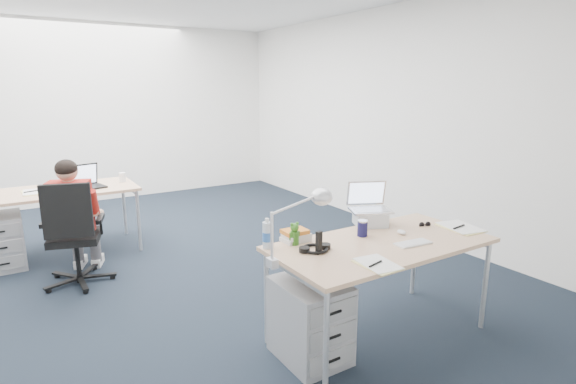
{
  "coord_description": "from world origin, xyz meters",
  "views": [
    {
      "loc": [
        -1.2,
        -4.2,
        1.81
      ],
      "look_at": [
        0.98,
        -0.73,
        0.85
      ],
      "focal_mm": 28.0,
      "sensor_mm": 36.0,
      "label": 1
    }
  ],
  "objects": [
    {
      "name": "desk_far",
      "position": [
        -0.8,
        1.13,
        0.68
      ],
      "size": [
        1.6,
        0.8,
        0.73
      ],
      "color": "tan",
      "rests_on": "ground"
    },
    {
      "name": "headphones",
      "position": [
        0.48,
        -1.87,
        0.75
      ],
      "size": [
        0.26,
        0.21,
        0.04
      ],
      "primitive_type": null,
      "rotation": [
        0.0,
        0.0,
        -0.12
      ],
      "color": "black",
      "rests_on": "desk_near"
    },
    {
      "name": "papers_left",
      "position": [
        0.66,
        -2.29,
        0.73
      ],
      "size": [
        0.21,
        0.29,
        0.01
      ],
      "primitive_type": "cube",
      "rotation": [
        0.0,
        0.0,
        -0.07
      ],
      "color": "#F3E98D",
      "rests_on": "desk_near"
    },
    {
      "name": "desk_near",
      "position": [
        0.98,
        -1.99,
        0.68
      ],
      "size": [
        1.6,
        0.8,
        0.73
      ],
      "color": "tan",
      "rests_on": "ground"
    },
    {
      "name": "sunglasses",
      "position": [
        1.54,
        -1.89,
        0.74
      ],
      "size": [
        0.11,
        0.08,
        0.02
      ],
      "primitive_type": null,
      "rotation": [
        0.0,
        0.0,
        -0.31
      ],
      "color": "black",
      "rests_on": "desk_near"
    },
    {
      "name": "water_bottle",
      "position": [
        0.23,
        -1.65,
        0.84
      ],
      "size": [
        0.09,
        0.09,
        0.21
      ],
      "primitive_type": "cylinder",
      "rotation": [
        0.0,
        0.0,
        0.38
      ],
      "color": "silver",
      "rests_on": "desk_near"
    },
    {
      "name": "can_koozie",
      "position": [
        0.96,
        -1.81,
        0.79
      ],
      "size": [
        0.07,
        0.07,
        0.12
      ],
      "primitive_type": "cylinder",
      "rotation": [
        0.0,
        0.0,
        0.0
      ],
      "color": "#161542",
      "rests_on": "desk_near"
    },
    {
      "name": "computer_mouse",
      "position": [
        1.24,
        -1.93,
        0.75
      ],
      "size": [
        0.08,
        0.1,
        0.03
      ],
      "primitive_type": "ellipsoid",
      "rotation": [
        0.0,
        0.0,
        -0.31
      ],
      "color": "white",
      "rests_on": "desk_near"
    },
    {
      "name": "office_chair",
      "position": [
        -0.77,
        0.19,
        0.28
      ],
      "size": [
        0.79,
        0.79,
        1.0
      ],
      "rotation": [
        0.0,
        0.0,
        -0.29
      ],
      "color": "black",
      "rests_on": "ground"
    },
    {
      "name": "silver_laptop",
      "position": [
        1.19,
        -1.64,
        0.9
      ],
      "size": [
        0.39,
        0.36,
        0.34
      ],
      "primitive_type": null,
      "rotation": [
        0.0,
        0.0,
        -0.43
      ],
      "color": "silver",
      "rests_on": "desk_near"
    },
    {
      "name": "papers_right",
      "position": [
        1.73,
        -2.08,
        0.74
      ],
      "size": [
        0.28,
        0.36,
        0.01
      ],
      "primitive_type": "cube",
      "rotation": [
        0.0,
        0.0,
        -0.17
      ],
      "color": "#F3E98D",
      "rests_on": "desk_near"
    },
    {
      "name": "drawer_pedestal_far",
      "position": [
        -1.36,
        1.03,
        0.28
      ],
      "size": [
        0.4,
        0.5,
        0.55
      ],
      "primitive_type": "cube",
      "color": "#A5A6AA",
      "rests_on": "ground"
    },
    {
      "name": "drawer_pedestal_near",
      "position": [
        0.39,
        -1.95,
        0.28
      ],
      "size": [
        0.4,
        0.5,
        0.55
      ],
      "primitive_type": "cube",
      "color": "#A5A6AA",
      "rests_on": "ground"
    },
    {
      "name": "room",
      "position": [
        0.0,
        0.0,
        1.71
      ],
      "size": [
        6.02,
        7.02,
        2.8
      ],
      "color": "white",
      "rests_on": "ground"
    },
    {
      "name": "wireless_keyboard",
      "position": [
        1.14,
        -2.13,
        0.74
      ],
      "size": [
        0.28,
        0.14,
        0.01
      ],
      "primitive_type": "cube",
      "rotation": [
        0.0,
        0.0,
        -0.11
      ],
      "color": "white",
      "rests_on": "desk_near"
    },
    {
      "name": "desk_lamp",
      "position": [
        0.23,
        -1.96,
        0.97
      ],
      "size": [
        0.42,
        0.16,
        0.47
      ],
      "primitive_type": null,
      "rotation": [
        0.0,
        0.0,
        -0.01
      ],
      "color": "silver",
      "rests_on": "desk_near"
    },
    {
      "name": "seated_person",
      "position": [
        -0.72,
        0.35,
        0.59
      ],
      "size": [
        0.51,
        0.69,
        1.17
      ],
      "rotation": [
        0.0,
        0.0,
        -0.38
      ],
      "color": "#A92018",
      "rests_on": "ground"
    },
    {
      "name": "far_papers",
      "position": [
        -1.02,
        1.11,
        0.73
      ],
      "size": [
        0.22,
        0.31,
        0.01
      ],
      "primitive_type": "cube",
      "rotation": [
        0.0,
        0.0,
        -0.02
      ],
      "color": "white",
      "rests_on": "desk_far"
    },
    {
      "name": "floor",
      "position": [
        0.0,
        0.0,
        0.0
      ],
      "size": [
        7.0,
        7.0,
        0.0
      ],
      "primitive_type": "plane",
      "color": "black",
      "rests_on": "ground"
    },
    {
      "name": "dark_laptop",
      "position": [
        -0.52,
        1.02,
        0.87
      ],
      "size": [
        0.44,
        0.43,
        0.27
      ],
      "primitive_type": null,
      "rotation": [
        0.0,
        0.0,
        0.22
      ],
      "color": "black",
      "rests_on": "desk_far"
    },
    {
      "name": "bear_figurine",
      "position": [
        0.43,
        -1.69,
        0.81
      ],
      "size": [
        0.1,
        0.08,
        0.16
      ],
      "primitive_type": null,
      "rotation": [
        0.0,
        0.0,
        -0.25
      ],
      "color": "#22661B",
      "rests_on": "desk_near"
    },
    {
      "name": "book_stack",
      "position": [
        0.48,
        -1.64,
        0.77
      ],
      "size": [
        0.23,
        0.2,
        0.09
      ],
      "primitive_type": "cube",
      "rotation": [
        0.0,
        0.0,
        -0.36
      ],
      "color": "silver",
      "rests_on": "desk_near"
    },
    {
      "name": "far_cup",
      "position": [
        -0.1,
        1.18,
        0.78
      ],
      "size": [
        0.09,
        0.09,
        0.11
      ],
      "primitive_type": "cylinder",
      "rotation": [
        0.0,
        0.0,
        -0.13
      ],
      "color": "white",
      "rests_on": "desk_far"
    },
    {
      "name": "cordless_phone",
      "position": [
        0.47,
        -1.93,
        0.81
      ],
      "size": [
        0.05,
        0.03,
        0.16
      ],
      "primitive_type": "cube",
      "rotation": [
        0.0,
        0.0,
        0.18
      ],
      "color": "black",
      "rests_on": "desk_near"
    }
  ]
}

